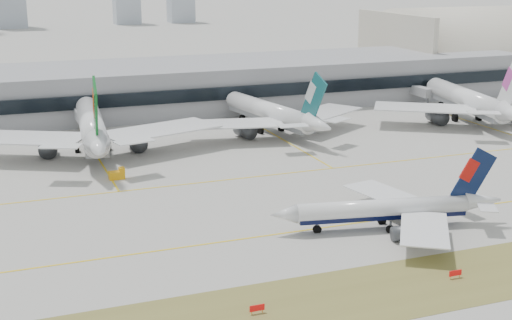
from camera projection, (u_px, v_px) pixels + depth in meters
name	position (u px, v px, depth m)	size (l,w,h in m)	color
ground	(259.00, 226.00, 132.13)	(3000.00, 3000.00, 0.00)	#9D9992
taxiing_airliner	(391.00, 210.00, 130.27)	(43.92, 37.71, 14.84)	white
widebody_eva	(92.00, 128.00, 182.65)	(66.18, 64.99, 23.67)	white
widebody_cathay	(273.00, 114.00, 203.56)	(57.06, 56.49, 20.63)	white
widebody_china_air	(470.00, 102.00, 218.18)	(64.11, 63.53, 23.22)	white
terminal	(134.00, 89.00, 233.72)	(280.00, 43.10, 15.00)	gray
hangar	(482.00, 77.00, 306.46)	(91.00, 60.00, 60.00)	beige
hold_sign_left	(257.00, 308.00, 98.78)	(2.20, 0.15, 1.35)	red
hold_sign_right	(455.00, 273.00, 109.93)	(2.20, 0.15, 1.35)	red
gse_b	(117.00, 174.00, 160.88)	(3.55, 2.00, 2.60)	#EEA00C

